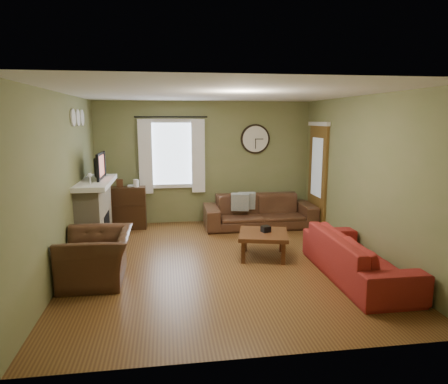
{
  "coord_description": "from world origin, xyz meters",
  "views": [
    {
      "loc": [
        -0.83,
        -5.96,
        2.23
      ],
      "look_at": [
        0.1,
        0.4,
        1.05
      ],
      "focal_mm": 32.0,
      "sensor_mm": 36.0,
      "label": 1
    }
  ],
  "objects": [
    {
      "name": "floor",
      "position": [
        0.0,
        0.0,
        0.0
      ],
      "size": [
        4.6,
        5.2,
        0.0
      ],
      "primitive_type": "cube",
      "color": "brown",
      "rests_on": "ground"
    },
    {
      "name": "ceiling",
      "position": [
        0.0,
        0.0,
        2.6
      ],
      "size": [
        4.6,
        5.2,
        0.0
      ],
      "primitive_type": "cube",
      "color": "white",
      "rests_on": "ground"
    },
    {
      "name": "wall_left",
      "position": [
        -2.3,
        0.0,
        1.3
      ],
      "size": [
        0.0,
        5.2,
        2.6
      ],
      "primitive_type": "cube",
      "color": "olive",
      "rests_on": "ground"
    },
    {
      "name": "wall_right",
      "position": [
        2.3,
        0.0,
        1.3
      ],
      "size": [
        0.0,
        5.2,
        2.6
      ],
      "primitive_type": "cube",
      "color": "olive",
      "rests_on": "ground"
    },
    {
      "name": "wall_back",
      "position": [
        0.0,
        2.6,
        1.3
      ],
      "size": [
        4.6,
        0.0,
        2.6
      ],
      "primitive_type": "cube",
      "color": "olive",
      "rests_on": "ground"
    },
    {
      "name": "wall_front",
      "position": [
        0.0,
        -2.6,
        1.3
      ],
      "size": [
        4.6,
        0.0,
        2.6
      ],
      "primitive_type": "cube",
      "color": "olive",
      "rests_on": "ground"
    },
    {
      "name": "fireplace",
      "position": [
        -2.1,
        1.15,
        0.55
      ],
      "size": [
        0.4,
        1.4,
        1.1
      ],
      "primitive_type": "cube",
      "color": "tan",
      "rests_on": "floor"
    },
    {
      "name": "firebox",
      "position": [
        -1.91,
        1.15,
        0.3
      ],
      "size": [
        0.04,
        0.6,
        0.55
      ],
      "primitive_type": "cube",
      "color": "black",
      "rests_on": "fireplace"
    },
    {
      "name": "mantel",
      "position": [
        -2.07,
        1.15,
        1.14
      ],
      "size": [
        0.58,
        1.6,
        0.08
      ],
      "primitive_type": "cube",
      "color": "white",
      "rests_on": "fireplace"
    },
    {
      "name": "tv",
      "position": [
        -2.05,
        1.3,
        1.35
      ],
      "size": [
        0.08,
        0.6,
        0.35
      ],
      "primitive_type": "imported",
      "rotation": [
        0.0,
        0.0,
        1.57
      ],
      "color": "black",
      "rests_on": "mantel"
    },
    {
      "name": "tv_screen",
      "position": [
        -1.97,
        1.3,
        1.41
      ],
      "size": [
        0.02,
        0.62,
        0.36
      ],
      "primitive_type": "cube",
      "color": "#994C3F",
      "rests_on": "mantel"
    },
    {
      "name": "medallion_left",
      "position": [
        -2.28,
        0.8,
        2.25
      ],
      "size": [
        0.28,
        0.28,
        0.03
      ],
      "primitive_type": "cylinder",
      "color": "white",
      "rests_on": "wall_left"
    },
    {
      "name": "medallion_mid",
      "position": [
        -2.28,
        1.15,
        2.25
      ],
      "size": [
        0.28,
        0.28,
        0.03
      ],
      "primitive_type": "cylinder",
      "color": "white",
      "rests_on": "wall_left"
    },
    {
      "name": "medallion_right",
      "position": [
        -2.28,
        1.5,
        2.25
      ],
      "size": [
        0.28,
        0.28,
        0.03
      ],
      "primitive_type": "cylinder",
      "color": "white",
      "rests_on": "wall_left"
    },
    {
      "name": "window_pane",
      "position": [
        -0.7,
        2.58,
        1.5
      ],
      "size": [
        1.0,
        0.02,
        1.3
      ],
      "primitive_type": null,
      "color": "silver",
      "rests_on": "wall_back"
    },
    {
      "name": "curtain_rod",
      "position": [
        -0.7,
        2.48,
        2.27
      ],
      "size": [
        0.03,
        0.03,
        1.5
      ],
      "primitive_type": "cylinder",
      "color": "black",
      "rests_on": "wall_back"
    },
    {
      "name": "curtain_left",
      "position": [
        -1.25,
        2.48,
        1.45
      ],
      "size": [
        0.28,
        0.04,
        1.55
      ],
      "primitive_type": "cube",
      "color": "white",
      "rests_on": "wall_back"
    },
    {
      "name": "curtain_right",
      "position": [
        -0.15,
        2.48,
        1.45
      ],
      "size": [
        0.28,
        0.04,
        1.55
      ],
      "primitive_type": "cube",
      "color": "white",
      "rests_on": "wall_back"
    },
    {
      "name": "wall_clock",
      "position": [
        1.1,
        2.55,
        1.8
      ],
      "size": [
        0.64,
        0.06,
        0.64
      ],
      "primitive_type": null,
      "color": "white",
      "rests_on": "wall_back"
    },
    {
      "name": "door",
      "position": [
        2.27,
        1.85,
        1.05
      ],
      "size": [
        0.05,
        0.9,
        2.1
      ],
      "primitive_type": "cube",
      "color": "brown",
      "rests_on": "floor"
    },
    {
      "name": "bookshelf",
      "position": [
        -1.63,
        2.2,
        0.44
      ],
      "size": [
        0.73,
        0.31,
        0.87
      ],
      "primitive_type": null,
      "color": "black",
      "rests_on": "floor"
    },
    {
      "name": "book",
      "position": [
        -1.62,
        2.25,
        0.96
      ],
      "size": [
        0.2,
        0.25,
        0.02
      ],
      "primitive_type": "imported",
      "rotation": [
        0.0,
        0.0,
        0.09
      ],
      "color": "#502B17",
      "rests_on": "bookshelf"
    },
    {
      "name": "sofa_brown",
      "position": [
        1.07,
        1.95,
        0.33
      ],
      "size": [
        2.29,
        0.89,
        0.67
      ],
      "primitive_type": "imported",
      "color": "#462A1B",
      "rests_on": "floor"
    },
    {
      "name": "pillow_left",
      "position": [
        0.65,
        1.92,
        0.55
      ],
      "size": [
        0.38,
        0.19,
        0.37
      ],
      "primitive_type": "cube",
      "rotation": [
        0.0,
        0.0,
        -0.23
      ],
      "color": "#919A99",
      "rests_on": "sofa_brown"
    },
    {
      "name": "pillow_right",
      "position": [
        0.82,
        2.03,
        0.55
      ],
      "size": [
        0.36,
        0.13,
        0.36
      ],
      "primitive_type": "cube",
      "rotation": [
        0.0,
        0.0,
        -0.08
      ],
      "color": "#919A99",
      "rests_on": "sofa_brown"
    },
    {
      "name": "sofa_red",
      "position": [
        1.82,
        -0.9,
        0.32
      ],
      "size": [
        0.84,
        2.16,
        0.63
      ],
      "primitive_type": "imported",
      "rotation": [
        0.0,
        0.0,
        1.57
      ],
      "color": "maroon",
      "rests_on": "floor"
    },
    {
      "name": "armchair",
      "position": [
        -1.81,
        -0.48,
        0.35
      ],
      "size": [
        0.94,
        1.07,
        0.69
      ],
      "primitive_type": "imported",
      "rotation": [
        0.0,
        0.0,
        -1.56
      ],
      "color": "#462A1B",
      "rests_on": "floor"
    },
    {
      "name": "coffee_table",
      "position": [
        0.71,
        0.12,
        0.21
      ],
      "size": [
        0.94,
        0.94,
        0.41
      ],
      "primitive_type": null,
      "rotation": [
        0.0,
        0.0,
        -0.24
      ],
      "color": "#502B17",
      "rests_on": "floor"
    },
    {
      "name": "tissue_box",
      "position": [
        0.75,
        0.16,
        0.4
      ],
      "size": [
        0.16,
        0.16,
        0.1
      ],
      "primitive_type": "cube",
      "rotation": [
        0.0,
        0.0,
        0.28
      ],
      "color": "black",
      "rests_on": "coffee_table"
    },
    {
      "name": "wine_glass_a",
      "position": [
        -2.05,
        0.63,
        1.28
      ],
      "size": [
        0.07,
        0.07,
        0.19
      ],
      "primitive_type": null,
      "color": "white",
      "rests_on": "mantel"
    },
    {
      "name": "wine_glass_b",
      "position": [
        -2.05,
        0.68,
        1.27
      ],
      "size": [
        0.06,
        0.06,
        0.18
      ],
      "primitive_type": null,
      "color": "white",
      "rests_on": "mantel"
    }
  ]
}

